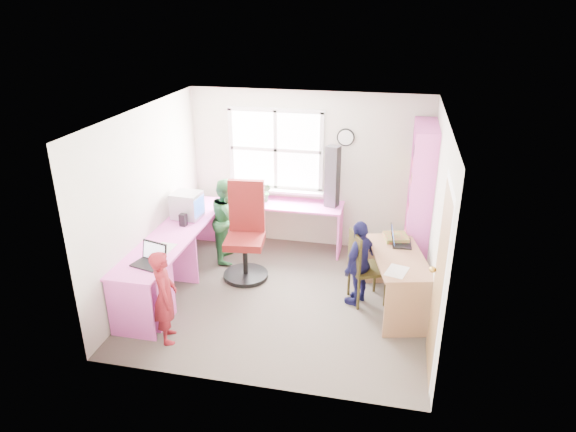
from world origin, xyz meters
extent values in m
cube|color=#4A413A|center=(0.00, 0.00, -0.01)|extent=(3.60, 3.40, 0.02)
cube|color=white|center=(0.00, 0.00, 2.41)|extent=(3.60, 3.40, 0.02)
cube|color=beige|center=(0.00, 1.71, 1.20)|extent=(3.60, 0.02, 2.40)
cube|color=beige|center=(0.00, -1.71, 1.20)|extent=(3.60, 0.02, 2.40)
cube|color=beige|center=(-1.81, 0.00, 1.20)|extent=(0.02, 3.40, 2.40)
cube|color=beige|center=(1.81, 0.00, 1.20)|extent=(0.02, 3.40, 2.40)
cube|color=white|center=(-0.50, 1.69, 1.50)|extent=(1.40, 0.01, 1.20)
cube|color=white|center=(-0.50, 1.68, 1.50)|extent=(1.48, 0.04, 1.28)
cube|color=olive|center=(1.79, -1.05, 1.00)|extent=(0.02, 0.82, 2.00)
sphere|color=gold|center=(1.75, -0.72, 1.00)|extent=(0.07, 0.07, 0.07)
cylinder|color=black|center=(0.55, 1.68, 1.75)|extent=(0.26, 0.03, 0.26)
cylinder|color=white|center=(0.55, 1.66, 1.75)|extent=(0.22, 0.01, 0.22)
cube|color=#FF66D6|center=(-1.50, 0.10, 0.73)|extent=(0.60, 2.70, 0.03)
cube|color=#FF66D6|center=(-0.25, 1.42, 0.73)|extent=(1.65, 0.56, 0.03)
cube|color=#FF66D6|center=(-1.50, 0.10, 0.36)|extent=(0.56, 0.03, 0.72)
cube|color=#FF66D6|center=(-1.50, -1.22, 0.36)|extent=(0.56, 0.03, 0.72)
cube|color=#FF66D6|center=(-1.50, 1.42, 0.36)|extent=(0.56, 0.03, 0.72)
cube|color=#FF66D6|center=(0.55, 1.42, 0.36)|extent=(0.03, 0.52, 0.72)
cube|color=#FF66D6|center=(-1.50, -0.85, 0.36)|extent=(0.54, 0.45, 0.72)
cube|color=#9F714F|center=(1.42, 0.06, 0.72)|extent=(0.87, 1.38, 0.03)
cube|color=#9F714F|center=(1.56, -0.54, 0.35)|extent=(0.54, 0.16, 0.71)
cube|color=#9F714F|center=(1.27, 0.66, 0.35)|extent=(0.54, 0.16, 0.71)
cube|color=#FF66D6|center=(1.65, 0.68, 1.05)|extent=(0.30, 0.02, 2.10)
cube|color=#FF66D6|center=(1.65, 1.68, 1.05)|extent=(0.30, 0.02, 2.10)
cube|color=#FF66D6|center=(1.65, 1.18, 2.09)|extent=(0.30, 1.00, 0.02)
cube|color=#FF66D6|center=(1.65, 1.18, 0.06)|extent=(0.30, 1.00, 0.02)
cube|color=#FF66D6|center=(1.65, 1.18, 0.42)|extent=(0.30, 1.00, 0.02)
cube|color=#FF66D6|center=(1.65, 1.18, 0.80)|extent=(0.30, 1.00, 0.02)
cube|color=#FF66D6|center=(1.65, 1.18, 1.18)|extent=(0.30, 1.00, 0.02)
cube|color=#FF66D6|center=(1.65, 1.18, 1.56)|extent=(0.30, 1.00, 0.02)
cube|color=#FF66D6|center=(1.65, 1.18, 1.94)|extent=(0.30, 1.00, 0.02)
cube|color=red|center=(1.65, 0.88, 0.21)|extent=(0.25, 0.28, 0.27)
cube|color=#1A589F|center=(1.65, 1.20, 0.21)|extent=(0.25, 0.30, 0.29)
cube|color=#1F852E|center=(1.65, 1.50, 0.22)|extent=(0.25, 0.26, 0.30)
cube|color=gold|center=(1.65, 0.88, 0.58)|extent=(0.25, 0.28, 0.30)
cube|color=#723585|center=(1.65, 1.20, 0.59)|extent=(0.25, 0.30, 0.32)
cube|color=orange|center=(1.65, 1.50, 0.57)|extent=(0.25, 0.26, 0.29)
cube|color=#272727|center=(1.65, 0.88, 0.97)|extent=(0.25, 0.28, 0.32)
cube|color=silver|center=(1.65, 1.20, 0.95)|extent=(0.25, 0.30, 0.29)
cube|color=red|center=(1.65, 1.50, 0.96)|extent=(0.25, 0.26, 0.30)
cube|color=#1A589F|center=(1.65, 0.88, 1.33)|extent=(0.25, 0.28, 0.29)
cube|color=#1F852E|center=(1.65, 1.20, 1.34)|extent=(0.25, 0.30, 0.30)
cube|color=gold|center=(1.65, 1.50, 1.35)|extent=(0.25, 0.26, 0.32)
cube|color=#723585|center=(1.65, 0.88, 1.72)|extent=(0.25, 0.28, 0.30)
cube|color=orange|center=(1.65, 1.20, 1.73)|extent=(0.25, 0.30, 0.32)
cube|color=#272727|center=(1.65, 1.50, 1.71)|extent=(0.25, 0.26, 0.29)
cylinder|color=black|center=(-0.64, 0.40, 0.03)|extent=(0.70, 0.70, 0.06)
cylinder|color=black|center=(-0.64, 0.40, 0.29)|extent=(0.07, 0.07, 0.47)
cube|color=maroon|center=(-0.64, 0.40, 0.56)|extent=(0.57, 0.57, 0.10)
cube|color=maroon|center=(-0.67, 0.64, 0.98)|extent=(0.50, 0.15, 0.74)
cylinder|color=#332B11|center=(0.97, -0.08, 0.22)|extent=(0.05, 0.05, 0.45)
cylinder|color=#332B11|center=(1.29, 0.07, 0.22)|extent=(0.05, 0.05, 0.45)
cylinder|color=#332B11|center=(0.82, 0.24, 0.22)|extent=(0.05, 0.05, 0.45)
cylinder|color=#332B11|center=(1.14, 0.39, 0.22)|extent=(0.05, 0.05, 0.45)
cube|color=#332B11|center=(1.05, 0.16, 0.46)|extent=(0.55, 0.55, 0.04)
cube|color=#332B11|center=(0.88, 0.08, 0.72)|extent=(0.19, 0.37, 0.50)
cube|color=#AEAFB3|center=(-1.52, 0.58, 0.76)|extent=(0.30, 0.24, 0.02)
cube|color=#AEAFB3|center=(-1.52, 0.58, 0.95)|extent=(0.41, 0.37, 0.36)
cube|color=#3F72F2|center=(-1.33, 0.57, 0.95)|extent=(0.03, 0.30, 0.26)
cube|color=black|center=(-1.43, -0.83, 0.76)|extent=(0.40, 0.33, 0.02)
cube|color=black|center=(-1.40, -0.70, 0.87)|extent=(0.35, 0.15, 0.23)
cube|color=white|center=(-1.40, -0.71, 0.87)|extent=(0.30, 0.12, 0.19)
cube|color=black|center=(1.44, 0.39, 0.75)|extent=(0.25, 0.34, 0.02)
cube|color=black|center=(1.32, 0.38, 0.85)|extent=(0.07, 0.33, 0.21)
cube|color=#3F72F2|center=(1.33, 0.38, 0.85)|extent=(0.05, 0.29, 0.17)
cube|color=black|center=(-1.47, 0.31, 0.84)|extent=(0.09, 0.09, 0.17)
cube|color=black|center=(-1.47, 0.75, 0.84)|extent=(0.10, 0.10, 0.17)
cube|color=black|center=(0.40, 1.46, 1.21)|extent=(0.22, 0.21, 0.92)
cube|color=red|center=(1.37, 0.51, 0.77)|extent=(0.35, 0.35, 0.06)
cube|color=silver|center=(-1.44, -0.40, 0.75)|extent=(0.24, 0.33, 0.00)
cube|color=silver|center=(1.40, -0.35, 0.74)|extent=(0.29, 0.36, 0.00)
imported|color=#2E752E|center=(-0.60, 1.42, 0.90)|extent=(0.19, 0.17, 0.30)
imported|color=maroon|center=(-1.10, -1.15, 0.56)|extent=(0.40, 0.48, 1.11)
imported|color=#2F763D|center=(-1.04, 0.91, 0.62)|extent=(0.59, 0.69, 1.25)
imported|color=#171647|center=(0.95, 0.09, 0.56)|extent=(0.52, 0.72, 1.13)
camera|label=1|loc=(1.27, -5.63, 3.59)|focal=32.00mm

